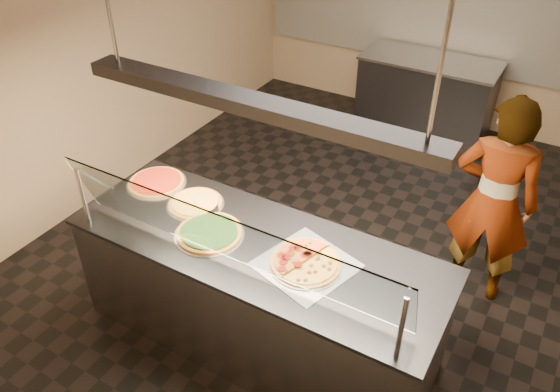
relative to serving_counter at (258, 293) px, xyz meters
The scene contains 17 objects.
ground 1.35m from the serving_counter, 87.11° to the left, with size 5.00×6.00×0.02m, color black.
wall_back 4.40m from the serving_counter, 89.15° to the left, with size 5.00×0.02×3.00m, color #A18167.
wall_left 2.94m from the serving_counter, 152.67° to the left, with size 0.02×6.00×3.00m, color #A18167.
tile_band 4.33m from the serving_counter, 89.14° to the left, with size 4.90×0.02×1.20m, color silver.
serving_counter is the anchor object (origin of this frame).
sneeze_guard 0.83m from the serving_counter, 90.00° to the right, with size 2.36×0.18×0.54m.
perforated_tray 0.61m from the serving_counter, ahead, with size 0.67×0.67×0.01m.
half_pizza_pepperoni 0.57m from the serving_counter, ahead, with size 0.34×0.49×0.05m.
half_pizza_sausage 0.70m from the serving_counter, ahead, with size 0.34×0.49×0.04m.
pizza_spinach 0.59m from the serving_counter, 166.18° to the right, with size 0.48×0.48×0.03m.
pizza_cheese 0.80m from the serving_counter, 166.34° to the left, with size 0.42×0.42×0.03m.
pizza_tomato 1.17m from the serving_counter, 168.23° to the left, with size 0.45×0.45×0.03m.
pizza_spatula 0.76m from the serving_counter, 165.38° to the left, with size 0.28×0.17×0.02m.
prep_table 3.81m from the serving_counter, 90.23° to the left, with size 1.57×0.74×0.93m.
worker 1.90m from the serving_counter, 47.65° to the left, with size 0.64×0.42×1.75m, color #262229.
heat_lamp_housing 1.48m from the serving_counter, 86.42° to the left, with size 2.30×0.18×0.08m, color #2F2F34.
lamp_rod_right 2.26m from the serving_counter, ahead, with size 0.02×0.02×1.01m, color #B7B7BC.
Camera 1 is at (1.48, -3.58, 3.29)m, focal length 35.00 mm.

